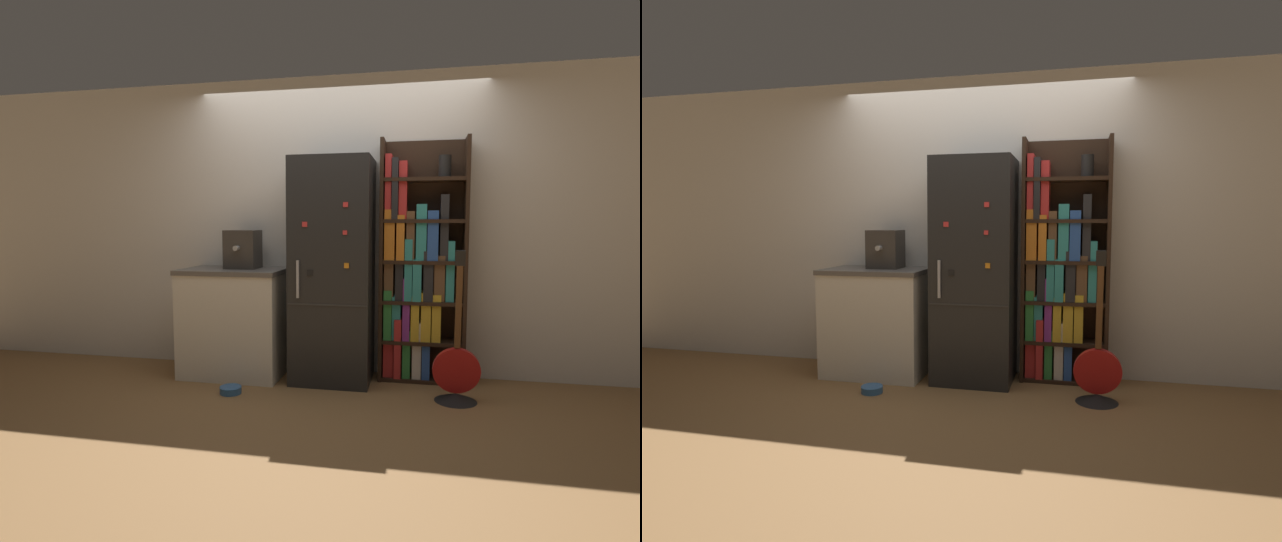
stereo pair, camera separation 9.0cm
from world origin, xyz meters
The scene contains 8 objects.
ground_plane centered at (0.00, 0.00, 0.00)m, with size 16.00×16.00×0.00m, color olive.
wall_back centered at (0.00, 0.47, 1.30)m, with size 8.00×0.05×2.60m.
refrigerator centered at (0.00, 0.17, 0.93)m, with size 0.65×0.58×1.86m.
bookshelf centered at (0.69, 0.33, 0.91)m, with size 0.71×0.28×2.01m.
kitchen_counter centered at (-0.87, 0.16, 0.47)m, with size 0.88×0.61×0.93m.
espresso_machine centered at (-0.80, 0.20, 1.10)m, with size 0.27×0.31×0.33m.
guitar centered at (0.99, -0.17, 0.17)m, with size 0.35×0.31×1.14m.
pet_bowl centered at (-0.72, -0.34, 0.03)m, with size 0.17×0.17×0.05m.
Camera 1 is at (0.74, -3.91, 1.32)m, focal length 28.00 mm.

